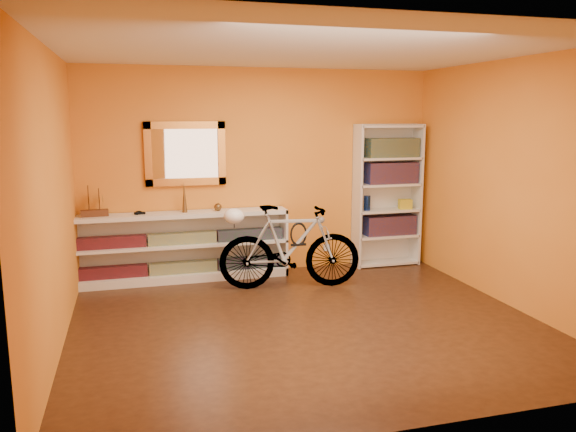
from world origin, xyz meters
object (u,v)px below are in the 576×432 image
object	(u,v)px
bicycle	(290,247)
helmet	(234,216)
console_unit	(183,247)
bookcase	(387,196)

from	to	relation	value
bicycle	helmet	size ratio (longest dim) A/B	7.12
console_unit	helmet	distance (m)	0.90
bookcase	helmet	distance (m)	2.26
console_unit	helmet	size ratio (longest dim) A/B	10.93
console_unit	bookcase	xyz separation A→B (m)	(2.73, 0.03, 0.52)
console_unit	bookcase	world-z (taller)	bookcase
bicycle	bookcase	bearing A→B (deg)	-58.05
console_unit	bicycle	xyz separation A→B (m)	(1.19, -0.65, 0.07)
bicycle	helmet	world-z (taller)	bicycle
console_unit	bookcase	distance (m)	2.78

